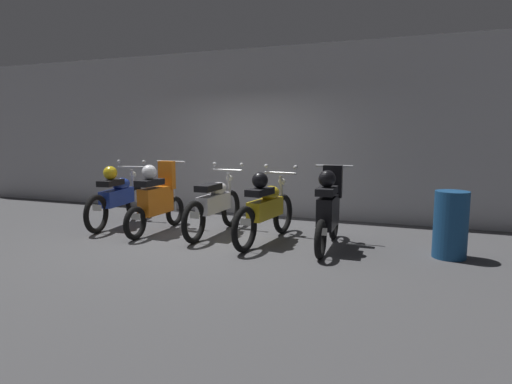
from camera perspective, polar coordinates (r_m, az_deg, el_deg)
ground_plane at (r=6.85m, az=-6.88°, el=-6.18°), size 80.00×80.00×0.00m
back_wall at (r=8.83m, az=0.12°, el=7.81°), size 16.00×0.30×3.31m
motorbike_slot_0 at (r=8.10m, az=-17.90°, el=-0.54°), size 0.59×1.95×1.15m
motorbike_slot_1 at (r=7.36m, az=-13.02°, el=-0.86°), size 0.56×1.68×1.18m
motorbike_slot_2 at (r=7.09m, az=-5.52°, el=-1.63°), size 0.59×1.95×1.15m
motorbike_slot_3 at (r=6.52m, az=1.30°, el=-2.09°), size 0.59×1.95×1.15m
motorbike_slot_4 at (r=6.25m, az=9.58°, el=-2.28°), size 0.56×1.68×1.18m
trash_bin at (r=6.26m, az=24.39°, el=-3.96°), size 0.43×0.43×0.89m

